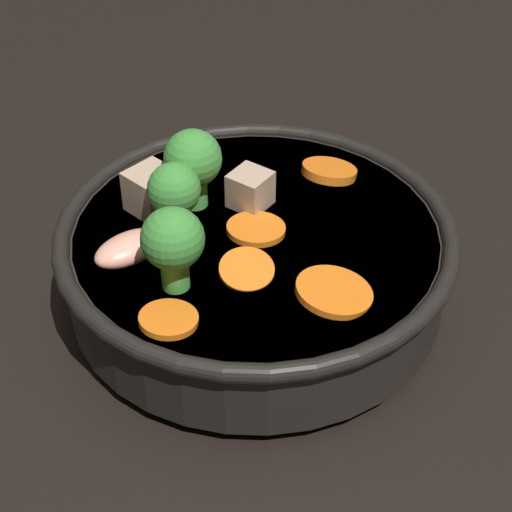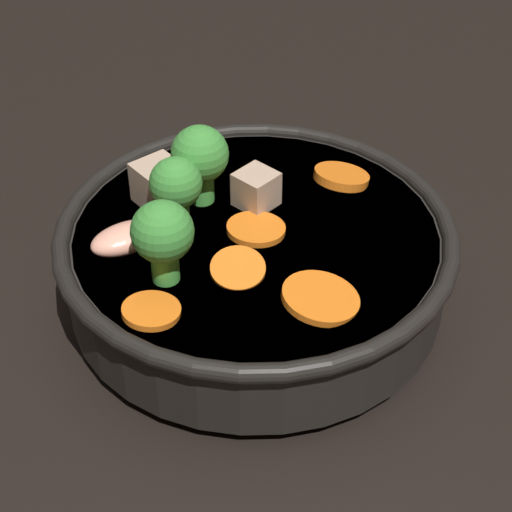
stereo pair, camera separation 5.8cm
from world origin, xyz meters
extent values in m
plane|color=black|center=(0.00, 0.00, 0.00)|extent=(3.00, 3.00, 0.00)
cylinder|color=black|center=(0.00, 0.00, 0.01)|extent=(0.14, 0.14, 0.01)
cylinder|color=black|center=(0.00, 0.00, 0.04)|extent=(0.26, 0.26, 0.05)
torus|color=black|center=(0.00, 0.00, 0.06)|extent=(0.27, 0.27, 0.01)
cylinder|color=brown|center=(0.00, 0.00, 0.05)|extent=(0.24, 0.24, 0.03)
cylinder|color=orange|center=(-0.02, 0.04, 0.07)|extent=(0.05, 0.05, 0.01)
cylinder|color=orange|center=(-0.01, -0.09, 0.07)|extent=(0.04, 0.04, 0.02)
cylinder|color=orange|center=(-0.07, 0.03, 0.07)|extent=(0.07, 0.07, 0.01)
cylinder|color=orange|center=(0.00, 0.00, 0.06)|extent=(0.04, 0.04, 0.01)
cylinder|color=orange|center=(0.00, 0.10, 0.06)|extent=(0.04, 0.04, 0.01)
cylinder|color=green|center=(0.05, -0.01, 0.07)|extent=(0.02, 0.02, 0.02)
sphere|color=#388433|center=(0.05, -0.01, 0.10)|extent=(0.04, 0.04, 0.04)
cylinder|color=green|center=(0.05, 0.03, 0.07)|extent=(0.02, 0.02, 0.02)
sphere|color=#388433|center=(0.05, 0.03, 0.10)|extent=(0.03, 0.03, 0.03)
cylinder|color=green|center=(0.01, 0.07, 0.07)|extent=(0.02, 0.02, 0.02)
sphere|color=#388433|center=(0.01, 0.07, 0.10)|extent=(0.04, 0.04, 0.04)
cube|color=tan|center=(0.07, 0.01, 0.08)|extent=(0.04, 0.04, 0.03)
cube|color=tan|center=(0.02, -0.02, 0.08)|extent=(0.03, 0.03, 0.03)
ellipsoid|color=#EA9E84|center=(0.05, 0.07, 0.07)|extent=(0.04, 0.05, 0.02)
camera|label=1|loc=(-0.23, 0.39, 0.41)|focal=60.00mm
camera|label=2|loc=(-0.28, 0.36, 0.41)|focal=60.00mm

